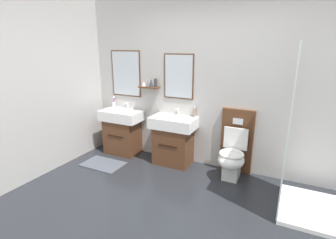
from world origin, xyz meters
name	(u,v)px	position (x,y,z in m)	size (l,w,h in m)	color
ground_plane	(163,229)	(0.00, 0.00, -0.05)	(5.80, 4.78, 0.10)	#23262B
wall_back	(213,83)	(-0.02, 1.73, 1.34)	(4.60, 0.27, 2.68)	#B7B5B2
wall_left	(13,89)	(-2.24, 0.00, 1.34)	(0.12, 3.58, 2.68)	#B7B5B2
bath_mat	(103,164)	(-1.58, 0.90, 0.01)	(0.68, 0.44, 0.01)	#474C56
vanity_sink_left	(123,130)	(-1.58, 1.48, 0.43)	(0.73, 0.46, 0.80)	#56331E
tap_on_left_sink	(127,105)	(-1.58, 1.64, 0.87)	(0.03, 0.13, 0.11)	silver
vanity_sink_right	(173,139)	(-0.56, 1.48, 0.43)	(0.73, 0.46, 0.80)	#56331E
tap_on_right_sink	(178,111)	(-0.56, 1.64, 0.87)	(0.03, 0.13, 0.11)	silver
toilet	(234,152)	(0.43, 1.47, 0.38)	(0.48, 0.62, 1.00)	#56331E
toothbrush_cup	(114,104)	(-1.87, 1.63, 0.86)	(0.07, 0.07, 0.21)	silver
soap_dispenser	(195,112)	(-0.27, 1.64, 0.87)	(0.06, 0.06, 0.18)	gray
shower_tray	(307,177)	(1.37, 0.99, 0.43)	(0.88, 0.87, 1.95)	white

